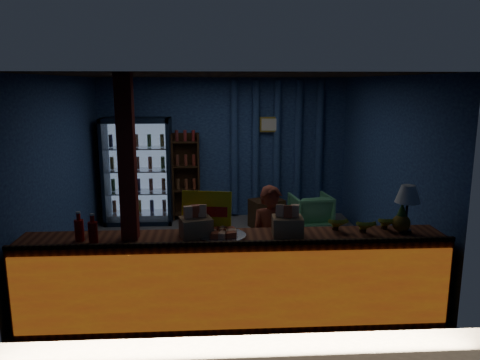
% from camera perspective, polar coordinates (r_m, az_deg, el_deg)
% --- Properties ---
extents(ground, '(4.60, 4.60, 0.00)m').
position_cam_1_polar(ground, '(6.96, -1.48, -9.31)').
color(ground, '#515154').
rests_on(ground, ground).
extents(room_walls, '(4.60, 4.60, 4.60)m').
position_cam_1_polar(room_walls, '(6.56, -1.55, 3.59)').
color(room_walls, navy).
rests_on(room_walls, ground).
extents(counter, '(4.40, 0.57, 0.99)m').
position_cam_1_polar(counter, '(5.01, -0.73, -12.05)').
color(counter, brown).
rests_on(counter, ground).
extents(support_post, '(0.16, 0.16, 2.60)m').
position_cam_1_polar(support_post, '(4.82, -13.35, -2.98)').
color(support_post, maroon).
rests_on(support_post, ground).
extents(beverage_cooler, '(1.20, 0.62, 1.90)m').
position_cam_1_polar(beverage_cooler, '(8.66, -12.27, 1.05)').
color(beverage_cooler, black).
rests_on(beverage_cooler, ground).
extents(bottle_shelf, '(0.50, 0.28, 1.60)m').
position_cam_1_polar(bottle_shelf, '(8.73, -6.58, 0.40)').
color(bottle_shelf, '#3B2712').
rests_on(bottle_shelf, ground).
extents(curtain_folds, '(1.74, 0.14, 2.50)m').
position_cam_1_polar(curtain_folds, '(8.80, 4.52, 3.87)').
color(curtain_folds, navy).
rests_on(curtain_folds, room_walls).
extents(framed_picture, '(0.36, 0.04, 0.28)m').
position_cam_1_polar(framed_picture, '(8.69, 3.62, 6.77)').
color(framed_picture, gold).
rests_on(framed_picture, room_walls).
extents(shopkeeper, '(0.52, 0.36, 1.36)m').
position_cam_1_polar(shopkeeper, '(5.45, 3.81, -7.77)').
color(shopkeeper, brown).
rests_on(shopkeeper, ground).
extents(green_chair, '(0.74, 0.75, 0.61)m').
position_cam_1_polar(green_chair, '(8.26, 8.59, -3.79)').
color(green_chair, '#4F9E67').
rests_on(green_chair, ground).
extents(side_table, '(0.66, 0.57, 0.60)m').
position_cam_1_polar(side_table, '(8.26, 3.27, -4.06)').
color(side_table, '#3B2712').
rests_on(side_table, ground).
extents(yellow_sign, '(0.54, 0.20, 0.43)m').
position_cam_1_polar(yellow_sign, '(4.99, -4.11, -3.80)').
color(yellow_sign, yellow).
rests_on(yellow_sign, counter).
extents(soda_bottles, '(0.25, 0.17, 0.30)m').
position_cam_1_polar(soda_bottles, '(4.89, -18.25, -5.83)').
color(soda_bottles, '#B0120B').
rests_on(soda_bottles, counter).
extents(snack_box_left, '(0.36, 0.33, 0.33)m').
position_cam_1_polar(snack_box_left, '(4.83, -5.39, -5.58)').
color(snack_box_left, '#AF8055').
rests_on(snack_box_left, counter).
extents(snack_box_centre, '(0.32, 0.27, 0.33)m').
position_cam_1_polar(snack_box_centre, '(4.87, 5.80, -5.45)').
color(snack_box_centre, '#AF8055').
rests_on(snack_box_centre, counter).
extents(pastry_tray, '(0.49, 0.49, 0.08)m').
position_cam_1_polar(pastry_tray, '(4.82, -2.15, -6.67)').
color(pastry_tray, silver).
rests_on(pastry_tray, counter).
extents(banana_bunches, '(0.77, 0.30, 0.17)m').
position_cam_1_polar(banana_bunches, '(5.15, 14.68, -5.18)').
color(banana_bunches, yellow).
rests_on(banana_bunches, counter).
extents(table_lamp, '(0.26, 0.26, 0.51)m').
position_cam_1_polar(table_lamp, '(5.14, 19.78, -1.84)').
color(table_lamp, black).
rests_on(table_lamp, counter).
extents(pineapple, '(0.19, 0.19, 0.32)m').
position_cam_1_polar(pineapple, '(5.21, 19.08, -4.67)').
color(pineapple, brown).
rests_on(pineapple, counter).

